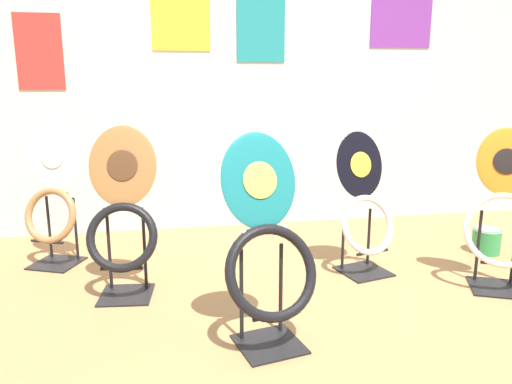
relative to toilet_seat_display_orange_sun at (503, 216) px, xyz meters
name	(u,v)px	position (x,y,z in m)	size (l,w,h in m)	color
wall_back	(248,62)	(-1.18, 1.55, 0.87)	(8.00, 0.07, 2.60)	silver
toilet_seat_display_orange_sun	(503,216)	(0.00, 0.00, 0.00)	(0.46, 0.38, 0.91)	black
toilet_seat_display_jazz_black	(365,211)	(-0.66, 0.38, -0.04)	(0.40, 0.35, 0.86)	black
toilet_seat_display_teal_sax	(268,252)	(-1.42, -0.36, 0.01)	(0.46, 0.40, 0.95)	black
toilet_seat_display_woodgrain	(123,220)	(-2.08, 0.30, 0.00)	(0.41, 0.36, 0.93)	black
toilet_seat_display_white_plain	(52,196)	(-2.55, 0.88, 0.02)	(0.42, 0.37, 0.93)	black
paint_can	(486,240)	(0.31, 0.54, -0.34)	(0.19, 0.19, 0.17)	#2D8E4C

